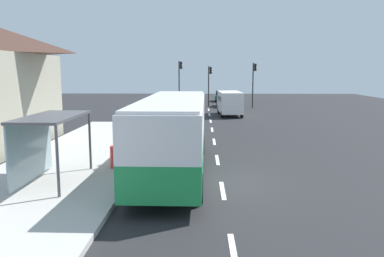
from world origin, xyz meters
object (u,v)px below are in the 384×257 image
at_px(bus, 173,131).
at_px(recycling_bin_red, 116,157).
at_px(traffic_light_far_side, 180,77).
at_px(sedan_near, 222,96).
at_px(traffic_light_median, 209,80).
at_px(white_van, 230,102).
at_px(bus_shelter, 44,131).
at_px(sedan_far, 225,100).
at_px(recycling_bin_yellow, 120,153).
at_px(traffic_light_near_side, 254,78).

height_order(bus, recycling_bin_red, bus).
bearing_deg(traffic_light_far_side, sedan_near, 59.37).
bearing_deg(recycling_bin_red, sedan_near, 80.67).
bearing_deg(traffic_light_median, white_van, -79.25).
distance_m(white_van, bus_shelter, 25.45).
xyz_separation_m(traffic_light_far_side, traffic_light_median, (3.51, 0.80, -0.36)).
bearing_deg(bus, traffic_light_median, 86.16).
height_order(sedan_near, traffic_light_far_side, traffic_light_far_side).
relative_size(sedan_near, bus_shelter, 1.12).
bearing_deg(sedan_far, recycling_bin_yellow, -101.97).
xyz_separation_m(bus, sedan_near, (4.01, 39.84, -1.05)).
bearing_deg(recycling_bin_yellow, sedan_near, 80.51).
bearing_deg(white_van, bus_shelter, -109.79).
relative_size(recycling_bin_yellow, traffic_light_median, 0.20).
relative_size(bus, sedan_near, 2.47).
bearing_deg(recycling_bin_yellow, recycling_bin_red, -90.00).
relative_size(sedan_near, recycling_bin_red, 4.71).
relative_size(recycling_bin_yellow, bus_shelter, 0.24).
height_order(sedan_near, recycling_bin_yellow, sedan_near).
relative_size(recycling_bin_red, recycling_bin_yellow, 1.00).
xyz_separation_m(recycling_bin_red, bus_shelter, (-2.21, -2.14, 1.44)).
bearing_deg(sedan_far, bus, -97.24).
relative_size(recycling_bin_yellow, traffic_light_near_side, 0.18).
relative_size(sedan_near, traffic_light_far_side, 0.82).
distance_m(sedan_near, traffic_light_far_side, 10.98).
bearing_deg(bus, traffic_light_far_side, 92.60).
bearing_deg(bus, white_van, 79.94).
relative_size(sedan_far, traffic_light_far_side, 0.81).
bearing_deg(traffic_light_far_side, bus, -87.40).
bearing_deg(traffic_light_median, traffic_light_near_side, -17.43).
relative_size(white_van, traffic_light_median, 1.09).
relative_size(bus, traffic_light_near_side, 2.12).
bearing_deg(sedan_far, sedan_near, 89.98).
bearing_deg(traffic_light_far_side, sedan_far, 9.29).
xyz_separation_m(bus, recycling_bin_red, (-2.49, 0.24, -1.19)).
height_order(sedan_far, traffic_light_median, traffic_light_median).
bearing_deg(sedan_near, bus, -95.75).
height_order(bus, traffic_light_median, traffic_light_median).
bearing_deg(sedan_far, traffic_light_median, -177.45).
bearing_deg(traffic_light_median, sedan_far, 2.55).
bearing_deg(traffic_light_median, sedan_near, 77.15).
bearing_deg(recycling_bin_yellow, traffic_light_near_side, 71.49).
bearing_deg(recycling_bin_red, recycling_bin_yellow, 90.00).
xyz_separation_m(sedan_far, traffic_light_median, (-1.90, -0.08, 2.44)).
height_order(recycling_bin_yellow, traffic_light_far_side, traffic_light_far_side).
distance_m(white_van, sedan_near, 17.81).
relative_size(white_van, traffic_light_near_side, 1.02).
bearing_deg(bus, recycling_bin_red, 174.42).
relative_size(traffic_light_near_side, traffic_light_median, 1.07).
height_order(white_van, bus_shelter, bus_shelter).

